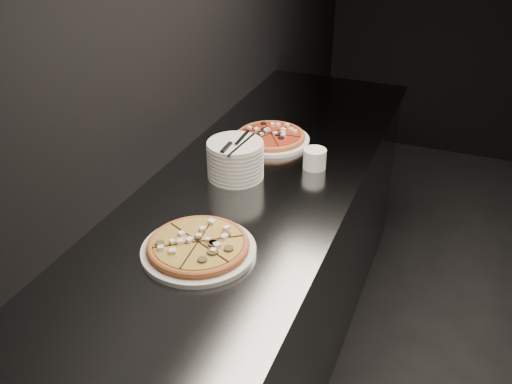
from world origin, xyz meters
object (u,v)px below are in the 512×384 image
at_px(cutlery, 235,144).
at_px(plate_stack, 235,159).
at_px(pizza_tomato, 271,137).
at_px(ramekin, 315,158).
at_px(pizza_mushroom, 198,247).
at_px(counter, 257,275).

bearing_deg(cutlery, plate_stack, 115.57).
distance_m(pizza_tomato, ramekin, 0.29).
xyz_separation_m(pizza_mushroom, ramekin, (0.17, 0.66, 0.02)).
xyz_separation_m(pizza_mushroom, pizza_tomato, (-0.07, 0.82, -0.00)).
bearing_deg(pizza_tomato, cutlery, -91.24).
bearing_deg(plate_stack, pizza_tomato, 87.28).
distance_m(counter, plate_stack, 0.54).
bearing_deg(pizza_mushroom, plate_stack, 100.42).
distance_m(pizza_tomato, cutlery, 0.37).
xyz_separation_m(plate_stack, ramekin, (0.26, 0.17, -0.03)).
height_order(plate_stack, cutlery, cutlery).
distance_m(counter, ramekin, 0.55).
bearing_deg(counter, cutlery, -155.83).
bearing_deg(cutlery, counter, 22.11).
xyz_separation_m(counter, pizza_mushroom, (0.01, -0.50, 0.48)).
height_order(pizza_mushroom, pizza_tomato, pizza_mushroom).
distance_m(cutlery, ramekin, 0.33).
relative_size(counter, cutlery, 11.05).
bearing_deg(ramekin, pizza_mushroom, -104.10).
relative_size(pizza_mushroom, ramekin, 4.64).
xyz_separation_m(pizza_tomato, cutlery, (-0.01, -0.35, 0.12)).
xyz_separation_m(pizza_tomato, plate_stack, (-0.02, -0.34, 0.05)).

